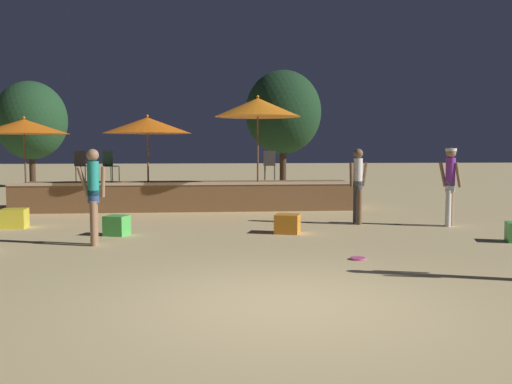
% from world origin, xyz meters
% --- Properties ---
extents(ground_plane, '(120.00, 120.00, 0.00)m').
position_xyz_m(ground_plane, '(0.00, 0.00, 0.00)').
color(ground_plane, tan).
extents(wooden_deck, '(10.08, 2.24, 0.87)m').
position_xyz_m(wooden_deck, '(-1.46, 10.92, 0.40)').
color(wooden_deck, brown).
rests_on(wooden_deck, ground).
extents(patio_umbrella_0, '(2.51, 2.51, 3.37)m').
position_xyz_m(patio_umbrella_0, '(0.59, 9.95, 3.02)').
color(patio_umbrella_0, brown).
rests_on(patio_umbrella_0, ground).
extents(patio_umbrella_1, '(2.47, 2.47, 2.73)m').
position_xyz_m(patio_umbrella_1, '(-5.99, 9.96, 2.45)').
color(patio_umbrella_1, brown).
rests_on(patio_umbrella_1, ground).
extents(patio_umbrella_2, '(2.55, 2.55, 2.81)m').
position_xyz_m(patio_umbrella_2, '(-2.60, 10.20, 2.50)').
color(patio_umbrella_2, brown).
rests_on(patio_umbrella_2, ground).
extents(cube_seat_1, '(0.59, 0.59, 0.44)m').
position_xyz_m(cube_seat_1, '(-5.38, 6.99, 0.22)').
color(cube_seat_1, yellow).
rests_on(cube_seat_1, ground).
extents(cube_seat_2, '(0.56, 0.56, 0.42)m').
position_xyz_m(cube_seat_2, '(-2.84, 5.63, 0.21)').
color(cube_seat_2, '#4CC651').
rests_on(cube_seat_2, ground).
extents(cube_seat_4, '(0.64, 0.64, 0.41)m').
position_xyz_m(cube_seat_4, '(0.83, 5.60, 0.21)').
color(cube_seat_4, orange).
rests_on(cube_seat_4, ground).
extents(person_0, '(0.49, 0.31, 1.84)m').
position_xyz_m(person_0, '(2.74, 6.91, 1.02)').
color(person_0, '#3F3F47').
rests_on(person_0, ground).
extents(person_2, '(0.46, 0.44, 1.86)m').
position_xyz_m(person_2, '(4.82, 6.35, 1.07)').
color(person_2, white).
rests_on(person_2, ground).
extents(person_3, '(0.54, 0.31, 1.84)m').
position_xyz_m(person_3, '(-3.08, 4.42, 1.02)').
color(person_3, '#997051').
rests_on(person_3, ground).
extents(bistro_chair_0, '(0.43, 0.43, 0.90)m').
position_xyz_m(bistro_chair_0, '(-4.60, 10.65, 1.41)').
color(bistro_chair_0, '#2D3338').
rests_on(bistro_chair_0, wooden_deck).
extents(bistro_chair_1, '(0.48, 0.48, 0.90)m').
position_xyz_m(bistro_chair_1, '(-3.75, 10.49, 1.41)').
color(bistro_chair_1, '#1E4C47').
rests_on(bistro_chair_1, wooden_deck).
extents(bistro_chair_2, '(0.41, 0.41, 0.90)m').
position_xyz_m(bistro_chair_2, '(1.02, 10.72, 1.41)').
color(bistro_chair_2, '#47474C').
rests_on(bistro_chair_2, wooden_deck).
extents(frisbee_disc, '(0.26, 0.26, 0.03)m').
position_xyz_m(frisbee_disc, '(1.57, 2.60, 0.02)').
color(frisbee_disc, '#E54C99').
rests_on(frisbee_disc, ground).
extents(background_tree_0, '(3.28, 3.28, 4.92)m').
position_xyz_m(background_tree_0, '(-8.96, 20.79, 3.11)').
color(background_tree_0, '#3D2B1C').
rests_on(background_tree_0, ground).
extents(background_tree_1, '(3.21, 3.21, 5.12)m').
position_xyz_m(background_tree_1, '(2.38, 17.50, 3.35)').
color(background_tree_1, '#3D2B1C').
rests_on(background_tree_1, ground).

